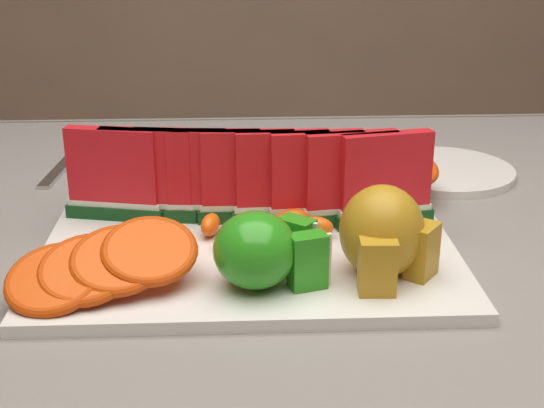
{
  "coord_description": "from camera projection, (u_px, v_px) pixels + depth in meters",
  "views": [
    {
      "loc": [
        -0.01,
        -0.67,
        1.08
      ],
      "look_at": [
        0.02,
        0.0,
        0.81
      ],
      "focal_mm": 50.0,
      "sensor_mm": 36.0,
      "label": 1
    }
  ],
  "objects": [
    {
      "name": "side_plate",
      "position": [
        443.0,
        171.0,
        0.97
      ],
      "size": [
        0.23,
        0.23,
        0.01
      ],
      "color": "silver",
      "rests_on": "tablecloth"
    },
    {
      "name": "table",
      "position": [
        254.0,
        346.0,
        0.78
      ],
      "size": [
        1.4,
        0.9,
        0.75
      ],
      "color": "#4A2417",
      "rests_on": "ground"
    },
    {
      "name": "orange_fan_back",
      "position": [
        279.0,
        175.0,
        0.86
      ],
      "size": [
        0.38,
        0.11,
        0.05
      ],
      "color": "orange",
      "rests_on": "platter"
    },
    {
      "name": "fork",
      "position": [
        65.0,
        163.0,
        1.0
      ],
      "size": [
        0.03,
        0.2,
        0.0
      ],
      "color": "silver",
      "rests_on": "tablecloth"
    },
    {
      "name": "tablecloth",
      "position": [
        254.0,
        292.0,
        0.76
      ],
      "size": [
        1.53,
        1.03,
        0.2
      ],
      "color": "gray",
      "rests_on": "table"
    },
    {
      "name": "orange_fan_front",
      "position": [
        103.0,
        264.0,
        0.65
      ],
      "size": [
        0.18,
        0.12,
        0.05
      ],
      "color": "orange",
      "rests_on": "platter"
    },
    {
      "name": "pear_cluster",
      "position": [
        384.0,
        235.0,
        0.67
      ],
      "size": [
        0.1,
        0.1,
        0.08
      ],
      "color": "#B58D1E",
      "rests_on": "platter"
    },
    {
      "name": "apple_cluster",
      "position": [
        263.0,
        250.0,
        0.65
      ],
      "size": [
        0.11,
        0.09,
        0.07
      ],
      "color": "#26770F",
      "rests_on": "platter"
    },
    {
      "name": "watermelon_row",
      "position": [
        248.0,
        179.0,
        0.78
      ],
      "size": [
        0.39,
        0.07,
        0.1
      ],
      "color": "#0C3A10",
      "rests_on": "platter"
    },
    {
      "name": "platter",
      "position": [
        249.0,
        248.0,
        0.75
      ],
      "size": [
        0.4,
        0.3,
        0.01
      ],
      "color": "silver",
      "rests_on": "tablecloth"
    },
    {
      "name": "tangerine_segments",
      "position": [
        240.0,
        229.0,
        0.75
      ],
      "size": [
        0.18,
        0.07,
        0.02
      ],
      "color": "orange",
      "rests_on": "platter"
    }
  ]
}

